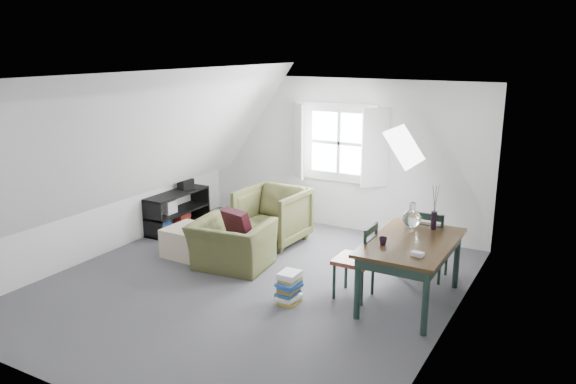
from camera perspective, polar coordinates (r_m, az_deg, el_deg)
The scene contains 24 objects.
floor at distance 7.39m, azimuth -3.85°, elevation -9.34°, with size 5.50×5.50×0.00m, color #47474C.
ceiling at distance 6.77m, azimuth -4.22°, elevation 10.38°, with size 5.50×5.50×0.00m, color white.
wall_back at distance 9.34m, azimuth 5.29°, elevation 3.80°, with size 5.00×5.00×0.00m, color silver.
wall_front at distance 5.03m, azimuth -21.62°, elevation -6.84°, with size 5.00×5.00×0.00m, color silver.
wall_left at distance 8.58m, azimuth -18.15°, elevation 2.15°, with size 5.50×5.50×0.00m, color silver.
wall_right at distance 6.02m, azimuth 16.31°, elevation -2.87°, with size 5.50×5.50×0.00m, color silver.
slope_left at distance 7.81m, azimuth -13.69°, elevation 5.22°, with size 5.50×5.50×0.00m, color white.
slope_right at distance 6.16m, azimuth 8.05°, elevation 3.03°, with size 5.50×5.50×0.00m, color white.
dormer_window at distance 9.23m, azimuth 5.13°, elevation 4.95°, with size 1.71×0.35×1.30m.
skylight at distance 7.37m, azimuth 11.77°, elevation 4.54°, with size 0.55×0.75×0.04m, color white.
armchair_near at distance 7.94m, azimuth -5.68°, elevation -7.61°, with size 1.03×0.90×0.67m, color #474A28.
armchair_far at distance 8.87m, azimuth -1.57°, elevation -5.12°, with size 0.93×0.96×0.87m, color #474A28.
throw_pillow at distance 7.86m, azimuth -5.16°, elevation -3.32°, with size 0.44×0.13×0.44m, color #370F18.
ottoman at distance 8.40m, azimuth -9.95°, elevation -4.95°, with size 0.64×0.64×0.42m, color #BDAA8E.
dining_table at distance 6.80m, azimuth 12.43°, elevation -5.67°, with size 0.94×1.56×0.78m.
demijohn at distance 7.17m, azimuth 12.46°, elevation -2.60°, with size 0.23×0.23×0.32m.
vase_twigs at distance 7.20m, azimuth 14.59°, elevation -2.71°, with size 0.07×0.08×0.57m.
cup at distance 6.57m, azimuth 9.61°, elevation -5.31°, with size 0.10×0.10×0.09m, color black.
paper_box at distance 6.30m, azimuth 13.01°, elevation -6.16°, with size 0.13×0.09×0.04m, color white.
dining_chair_far at distance 7.61m, azimuth 14.23°, elevation -5.05°, with size 0.44×0.44×0.94m.
dining_chair_near at distance 6.89m, azimuth 7.03°, elevation -6.82°, with size 0.44×0.44×0.95m.
media_shelf at distance 9.56m, azimuth -11.34°, elevation -2.11°, with size 0.41×1.24×0.64m.
electronics_box at distance 9.66m, azimuth -10.34°, elevation 0.76°, with size 0.17×0.24×0.19m, color black.
magazine_stack at distance 6.81m, azimuth 0.13°, elevation -9.69°, with size 0.29×0.34×0.38m.
Camera 1 is at (3.73, -5.63, 3.01)m, focal length 35.00 mm.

